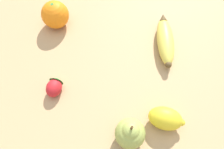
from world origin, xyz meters
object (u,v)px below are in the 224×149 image
at_px(banana, 165,40).
at_px(lemon, 166,118).
at_px(orange, 55,15).
at_px(pear, 130,133).
at_px(strawberry, 54,87).

distance_m(banana, lemon, 0.23).
bearing_deg(orange, pear, -151.21).
height_order(orange, pear, pear).
bearing_deg(pear, orange, 28.79).
distance_m(banana, pear, 0.29).
height_order(orange, strawberry, orange).
bearing_deg(orange, banana, -106.05).
distance_m(pear, strawberry, 0.22).
bearing_deg(orange, lemon, -138.91).
bearing_deg(lemon, banana, -8.93).
relative_size(orange, strawberry, 1.34).
bearing_deg(banana, pear, 158.30).
height_order(orange, lemon, orange).
distance_m(banana, strawberry, 0.33).
xyz_separation_m(orange, strawberry, (-0.22, -0.01, -0.02)).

